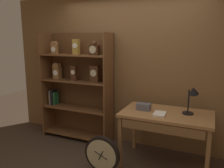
# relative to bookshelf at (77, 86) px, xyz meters

# --- Properties ---
(back_wood_panel) EXTENTS (4.80, 0.05, 2.60)m
(back_wood_panel) POSITION_rel_bookshelf_xyz_m (0.99, 0.21, 0.31)
(back_wood_panel) COLOR brown
(back_wood_panel) RESTS_ON ground
(bookshelf) EXTENTS (1.33, 0.39, 1.94)m
(bookshelf) POSITION_rel_bookshelf_xyz_m (0.00, 0.00, 0.00)
(bookshelf) COLOR brown
(bookshelf) RESTS_ON ground
(workbench) EXTENTS (1.26, 0.74, 0.81)m
(workbench) POSITION_rel_bookshelf_xyz_m (1.72, -0.37, -0.27)
(workbench) COLOR #9E6B3D
(workbench) RESTS_ON ground
(desk_lamp) EXTENTS (0.22, 0.22, 0.42)m
(desk_lamp) POSITION_rel_bookshelf_xyz_m (2.04, -0.32, 0.09)
(desk_lamp) COLOR black
(desk_lamp) RESTS_ON workbench
(toolbox_small) EXTENTS (0.20, 0.12, 0.10)m
(toolbox_small) POSITION_rel_bookshelf_xyz_m (1.38, -0.35, -0.13)
(toolbox_small) COLOR #595960
(toolbox_small) RESTS_ON workbench
(open_repair_manual) EXTENTS (0.17, 0.23, 0.02)m
(open_repair_manual) POSITION_rel_bookshelf_xyz_m (1.65, -0.48, -0.17)
(open_repair_manual) COLOR silver
(open_repair_manual) RESTS_ON workbench
(round_clock_large) EXTENTS (0.51, 0.11, 0.55)m
(round_clock_large) POSITION_rel_bookshelf_xyz_m (0.98, -0.94, -0.71)
(round_clock_large) COLOR black
(round_clock_large) RESTS_ON ground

